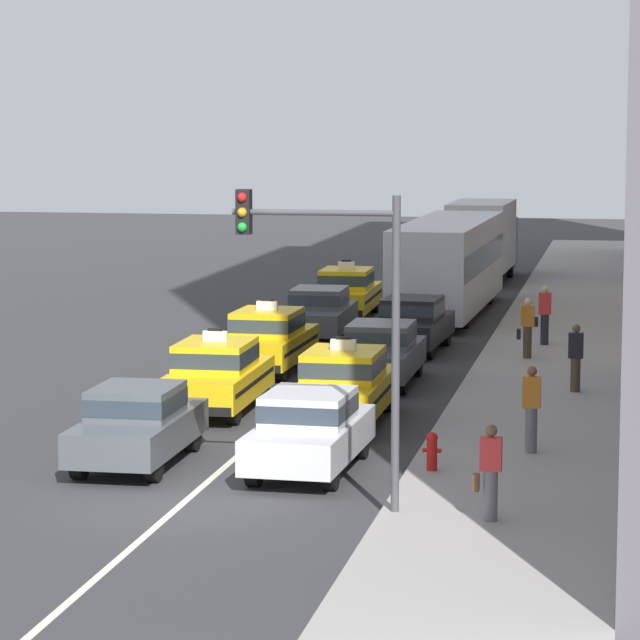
{
  "coord_description": "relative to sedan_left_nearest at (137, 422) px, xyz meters",
  "views": [
    {
      "loc": [
        7.7,
        -27.03,
        6.88
      ],
      "look_at": [
        -0.52,
        15.92,
        1.3
      ],
      "focal_mm": 91.88,
      "sensor_mm": 36.0,
      "label": 1
    }
  ],
  "objects": [
    {
      "name": "ground_plane",
      "position": [
        1.72,
        -3.17,
        -0.85
      ],
      "size": [
        160.0,
        160.0,
        0.0
      ],
      "primitive_type": "plane",
      "color": "#353538"
    },
    {
      "name": "lane_stripe_left_right",
      "position": [
        1.72,
        16.83,
        -0.84
      ],
      "size": [
        0.14,
        80.0,
        0.01
      ],
      "primitive_type": "cube",
      "color": "silver",
      "rests_on": "ground"
    },
    {
      "name": "sidewalk_curb",
      "position": [
        7.32,
        11.83,
        -0.77
      ],
      "size": [
        4.0,
        90.0,
        0.15
      ],
      "primitive_type": "cube",
      "color": "#9E9993",
      "rests_on": "ground"
    },
    {
      "name": "sedan_left_nearest",
      "position": [
        0.0,
        0.0,
        0.0
      ],
      "size": [
        1.8,
        4.31,
        1.58
      ],
      "color": "black",
      "rests_on": "ground"
    },
    {
      "name": "taxi_left_second",
      "position": [
        0.1,
        5.83,
        0.03
      ],
      "size": [
        1.89,
        4.59,
        1.96
      ],
      "color": "black",
      "rests_on": "ground"
    },
    {
      "name": "taxi_left_third",
      "position": [
        -0.03,
        11.85,
        0.03
      ],
      "size": [
        1.89,
        4.59,
        1.96
      ],
      "color": "black",
      "rests_on": "ground"
    },
    {
      "name": "sedan_left_fourth",
      "position": [
        0.14,
        18.21,
        0.0
      ],
      "size": [
        1.87,
        4.34,
        1.58
      ],
      "color": "black",
      "rests_on": "ground"
    },
    {
      "name": "taxi_left_fifth",
      "position": [
        0.05,
        23.56,
        0.03
      ],
      "size": [
        1.91,
        4.59,
        1.96
      ],
      "color": "black",
      "rests_on": "ground"
    },
    {
      "name": "sedan_right_nearest",
      "position": [
        3.43,
        -0.01,
        0.0
      ],
      "size": [
        1.9,
        4.35,
        1.58
      ],
      "color": "black",
      "rests_on": "ground"
    },
    {
      "name": "taxi_right_second",
      "position": [
        3.22,
        5.02,
        0.03
      ],
      "size": [
        1.83,
        4.56,
        1.96
      ],
      "color": "black",
      "rests_on": "ground"
    },
    {
      "name": "sedan_right_third",
      "position": [
        3.24,
        10.39,
        0.0
      ],
      "size": [
        1.77,
        4.3,
        1.58
      ],
      "color": "black",
      "rests_on": "ground"
    },
    {
      "name": "sedan_right_fourth",
      "position": [
        3.27,
        16.18,
        0.0
      ],
      "size": [
        1.98,
        4.39,
        1.58
      ],
      "color": "black",
      "rests_on": "ground"
    },
    {
      "name": "bus_right_fifth",
      "position": [
        3.31,
        24.94,
        0.97
      ],
      "size": [
        2.83,
        11.27,
        3.22
      ],
      "color": "black",
      "rests_on": "ground"
    },
    {
      "name": "box_truck_right_sixth",
      "position": [
        3.45,
        36.51,
        0.93
      ],
      "size": [
        2.44,
        7.02,
        3.27
      ],
      "color": "black",
      "rests_on": "ground"
    },
    {
      "name": "pedestrian_near_crosswalk",
      "position": [
        7.2,
        -3.69,
        0.11
      ],
      "size": [
        0.47,
        0.24,
        1.62
      ],
      "color": "slate",
      "rests_on": "sidewalk_curb"
    },
    {
      "name": "pedestrian_mid_block",
      "position": [
        7.54,
        1.94,
        0.18
      ],
      "size": [
        0.36,
        0.24,
        1.74
      ],
      "color": "slate",
      "rests_on": "sidewalk_curb"
    },
    {
      "name": "pedestrian_by_storefront",
      "position": [
        6.97,
        17.31,
        0.17
      ],
      "size": [
        0.47,
        0.24,
        1.73
      ],
      "color": "#23232D",
      "rests_on": "sidewalk_curb"
    },
    {
      "name": "pedestrian_trailing",
      "position": [
        6.65,
        14.55,
        0.14
      ],
      "size": [
        0.47,
        0.24,
        1.66
      ],
      "color": "#473828",
      "rests_on": "sidewalk_curb"
    },
    {
      "name": "pedestrian_far_corner",
      "position": [
        8.15,
        9.29,
        0.14
      ],
      "size": [
        0.36,
        0.24,
        1.65
      ],
      "color": "#473828",
      "rests_on": "sidewalk_curb"
    },
    {
      "name": "fire_hydrant",
      "position": [
        5.8,
        -0.05,
        -0.3
      ],
      "size": [
        0.36,
        0.22,
        0.73
      ],
      "color": "red",
      "rests_on": "sidewalk_curb"
    },
    {
      "name": "traffic_light_pole",
      "position": [
        4.61,
        -3.36,
        2.97
      ],
      "size": [
        2.87,
        0.33,
        5.58
      ],
      "color": "#47474C",
      "rests_on": "ground"
    }
  ]
}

